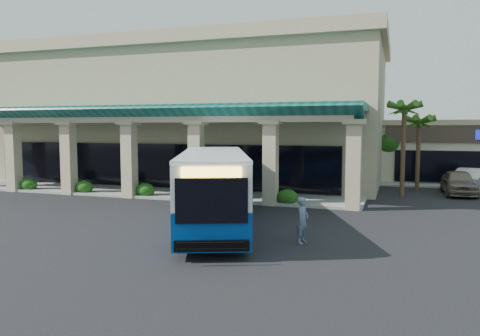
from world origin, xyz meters
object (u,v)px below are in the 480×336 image
at_px(car_silver, 459,182).
at_px(car_white, 470,181).
at_px(transit_bus, 213,189).
at_px(pedestrian, 303,220).

relative_size(car_silver, car_white, 0.97).
xyz_separation_m(transit_bus, car_silver, (11.40, 13.96, -0.83)).
distance_m(transit_bus, car_silver, 18.04).
bearing_deg(pedestrian, car_silver, -10.58).
height_order(pedestrian, car_white, pedestrian).
xyz_separation_m(transit_bus, car_white, (12.27, 15.42, -0.83)).
relative_size(pedestrian, car_silver, 0.37).
bearing_deg(car_silver, transit_bus, -130.90).
bearing_deg(pedestrian, transit_bus, 81.89).
xyz_separation_m(transit_bus, pedestrian, (4.30, -1.73, -0.76)).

